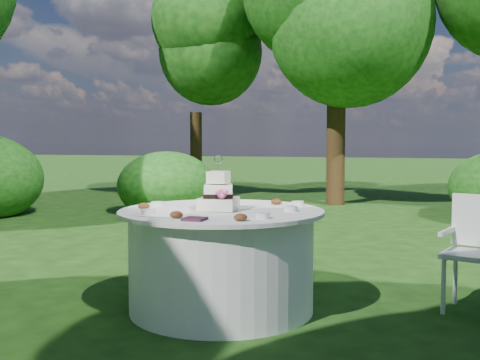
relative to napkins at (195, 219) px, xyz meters
name	(u,v)px	position (x,y,z in m)	size (l,w,h in m)	color
ground	(222,309)	(-0.03, 0.59, -0.78)	(80.00, 80.00, 0.00)	black
napkins	(195,219)	(0.00, 0.00, 0.00)	(0.14, 0.14, 0.02)	#421C31
feather_plume	(159,216)	(-0.29, 0.07, 0.00)	(0.48, 0.07, 0.01)	white
table	(221,259)	(-0.03, 0.59, -0.39)	(1.56, 1.56, 0.77)	white
cake	(219,195)	(-0.03, 0.55, 0.10)	(0.30, 0.30, 0.41)	white
chair	(475,243)	(1.82, 1.15, -0.26)	(0.51, 0.51, 0.88)	white
votives	(228,207)	(0.02, 0.62, 0.01)	(1.18, 1.02, 0.04)	white
petal_cups	(210,209)	(-0.04, 0.40, 0.02)	(0.99, 1.09, 0.05)	#562D16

